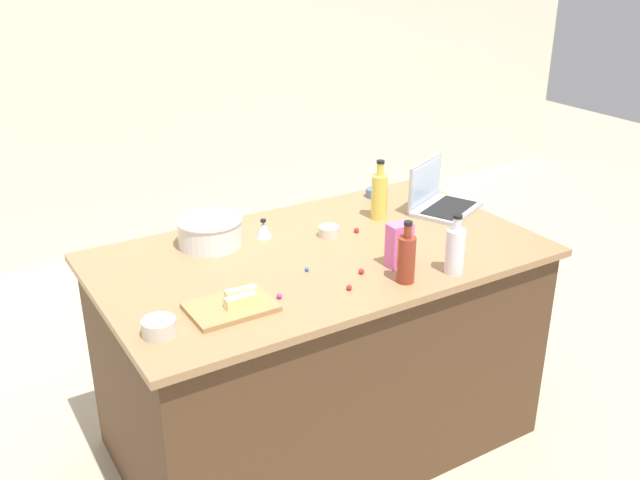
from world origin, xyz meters
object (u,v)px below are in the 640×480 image
at_px(bottle_vinegar, 455,250).
at_px(bottle_soy, 406,258).
at_px(bottle_oil, 379,195).
at_px(ramekin_wide, 159,327).
at_px(cutting_board, 231,307).
at_px(laptop, 439,200).
at_px(butter_stick_left, 241,301).
at_px(butter_stick_right, 241,294).
at_px(mixing_bowl_large, 210,231).
at_px(ramekin_small, 374,193).
at_px(kitchen_timer, 263,229).
at_px(ramekin_medium, 329,231).
at_px(candy_bag, 399,245).

bearing_deg(bottle_vinegar, bottle_soy, 170.51).
bearing_deg(bottle_oil, bottle_vinegar, -97.55).
xyz_separation_m(bottle_oil, ramekin_wide, (-1.16, -0.44, -0.08)).
relative_size(bottle_oil, cutting_board, 0.93).
bearing_deg(laptop, bottle_vinegar, -125.30).
xyz_separation_m(butter_stick_left, butter_stick_right, (0.02, 0.05, 0.00)).
bearing_deg(mixing_bowl_large, laptop, -9.61).
relative_size(cutting_board, butter_stick_left, 2.58).
bearing_deg(bottle_vinegar, bottle_oil, 82.45).
bearing_deg(laptop, bottle_soy, -139.27).
bearing_deg(ramekin_small, laptop, -62.05).
height_order(mixing_bowl_large, bottle_oil, bottle_oil).
bearing_deg(kitchen_timer, butter_stick_right, -124.89).
xyz_separation_m(ramekin_medium, kitchen_timer, (-0.23, 0.13, 0.01)).
relative_size(butter_stick_left, ramekin_medium, 1.29).
distance_m(mixing_bowl_large, butter_stick_left, 0.56).
relative_size(butter_stick_left, ramekin_wide, 1.01).
height_order(bottle_vinegar, butter_stick_left, bottle_vinegar).
bearing_deg(kitchen_timer, bottle_oil, -8.70).
bearing_deg(butter_stick_left, ramekin_small, 33.20).
height_order(butter_stick_left, butter_stick_right, same).
height_order(ramekin_small, kitchen_timer, kitchen_timer).
distance_m(butter_stick_right, ramekin_small, 1.17).
bearing_deg(laptop, butter_stick_left, -162.25).
distance_m(ramekin_wide, candy_bag, 0.94).
relative_size(laptop, ramekin_small, 4.63).
distance_m(bottle_soy, cutting_board, 0.65).
bearing_deg(ramekin_small, bottle_oil, -121.11).
bearing_deg(butter_stick_right, ramekin_medium, 30.75).
bearing_deg(cutting_board, butter_stick_left, -39.50).
bearing_deg(mixing_bowl_large, ramekin_small, 7.30).
bearing_deg(butter_stick_right, kitchen_timer, 55.11).
height_order(ramekin_wide, candy_bag, candy_bag).
bearing_deg(butter_stick_right, butter_stick_left, -116.24).
height_order(laptop, bottle_vinegar, bottle_vinegar).
bearing_deg(ramekin_small, bottle_vinegar, -104.95).
bearing_deg(mixing_bowl_large, bottle_vinegar, -46.29).
bearing_deg(butter_stick_right, bottle_soy, -15.71).
bearing_deg(ramekin_medium, butter_stick_left, -146.99).
height_order(bottle_oil, kitchen_timer, bottle_oil).
bearing_deg(ramekin_small, kitchen_timer, -167.15).
height_order(bottle_soy, ramekin_medium, bottle_soy).
bearing_deg(bottle_vinegar, ramekin_wide, 172.59).
distance_m(laptop, kitchen_timer, 0.83).
height_order(laptop, ramekin_wide, laptop).
bearing_deg(kitchen_timer, butter_stick_left, -124.19).
height_order(bottle_oil, ramekin_small, bottle_oil).
bearing_deg(laptop, cutting_board, -163.62).
distance_m(mixing_bowl_large, butter_stick_right, 0.52).
relative_size(laptop, ramekin_wide, 3.44).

